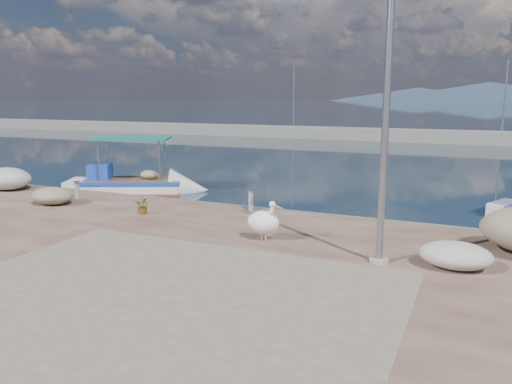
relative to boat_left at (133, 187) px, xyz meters
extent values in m
plane|color=#162635|center=(7.94, -7.69, -0.23)|extent=(1400.00, 1400.00, 0.00)
cube|color=gray|center=(8.94, -10.69, 0.28)|extent=(9.00, 7.00, 0.01)
cube|color=gray|center=(7.94, 32.31, 0.37)|extent=(120.00, 2.20, 1.20)
cylinder|color=gray|center=(-4.06, 32.31, 3.77)|extent=(0.16, 0.16, 7.00)
cylinder|color=gray|center=(15.94, 32.31, 3.77)|extent=(0.16, 0.16, 7.00)
cone|color=#28384C|center=(-62.06, 642.31, 7.77)|extent=(220.00, 220.00, 16.00)
cone|color=#28384C|center=(17.94, 642.31, 10.77)|extent=(280.00, 280.00, 22.00)
cube|color=white|center=(0.06, 0.03, -0.15)|extent=(6.29, 4.38, 0.99)
cube|color=#1B40B5|center=(0.06, 0.03, 0.29)|extent=(4.79, 3.71, 0.15)
cube|color=#AF3E15|center=(0.06, 0.03, -0.21)|extent=(4.78, 3.69, 0.12)
cube|color=#1B40B5|center=(-1.30, -0.62, 0.71)|extent=(1.25, 1.25, 0.73)
cube|color=#18605D|center=(0.06, 0.03, 2.21)|extent=(3.80, 3.12, 0.08)
cylinder|color=tan|center=(9.18, -6.26, 0.42)|extent=(0.04, 0.04, 0.28)
cylinder|color=tan|center=(9.32, -6.31, 0.42)|extent=(0.04, 0.04, 0.28)
ellipsoid|color=white|center=(9.25, -6.29, 0.78)|extent=(0.98, 0.79, 0.61)
cylinder|color=white|center=(9.50, -6.38, 1.08)|extent=(0.22, 0.17, 0.52)
sphere|color=white|center=(9.54, -6.39, 1.31)|extent=(0.17, 0.17, 0.17)
cone|color=#D07451|center=(9.73, -6.46, 1.27)|extent=(0.42, 0.23, 0.13)
cylinder|color=gray|center=(12.39, -6.84, 3.77)|extent=(0.16, 0.16, 7.00)
cylinder|color=gray|center=(12.39, -6.84, 0.32)|extent=(0.44, 0.44, 0.10)
cylinder|color=gray|center=(7.39, -3.09, 0.60)|extent=(0.17, 0.17, 0.66)
cylinder|color=gray|center=(7.39, -3.09, 0.94)|extent=(0.23, 0.23, 0.06)
cylinder|color=gray|center=(0.62, -4.04, 0.59)|extent=(0.16, 0.16, 0.63)
cylinder|color=gray|center=(0.62, -4.04, 0.91)|extent=(0.22, 0.22, 0.05)
imported|color=#33722D|center=(4.43, -5.07, 0.55)|extent=(0.54, 0.48, 0.55)
ellipsoid|color=tan|center=(0.52, -5.16, 0.58)|extent=(1.57, 1.22, 0.61)
ellipsoid|color=beige|center=(14.01, -6.51, 0.57)|extent=(1.58, 1.18, 0.59)
ellipsoid|color=beige|center=(-3.42, -3.80, 0.73)|extent=(2.23, 1.62, 0.91)
camera|label=1|loc=(14.34, -18.04, 4.03)|focal=35.00mm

